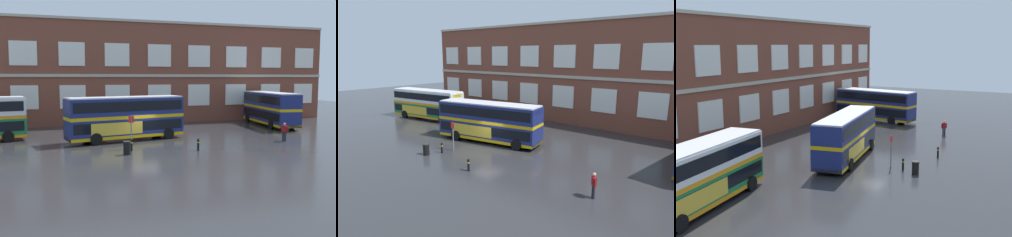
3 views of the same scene
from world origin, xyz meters
TOP-DOWN VIEW (x-y plane):
  - ground_plane at (0.00, 2.00)m, footprint 120.00×120.00m
  - brick_terminal_building at (2.76, 17.98)m, footprint 54.08×8.19m
  - double_decker_middle at (-1.41, 1.71)m, footprint 11.29×4.63m
  - double_decker_far at (17.63, 7.53)m, footprint 4.07×11.25m
  - waiting_passenger at (12.37, -3.26)m, footprint 0.47×0.57m
  - bus_stand_flag at (-1.85, -2.66)m, footprint 0.44×0.10m
  - station_litter_bin at (-2.72, -5.08)m, footprint 0.60×0.60m
  - safety_bollard_west at (-2.10, -3.82)m, footprint 0.19×0.19m
  - safety_bollard_east at (3.04, -5.24)m, footprint 0.19×0.19m

SIDE VIEW (x-z plane):
  - ground_plane at x=0.00m, z-range 0.00..0.00m
  - safety_bollard_west at x=-2.10m, z-range 0.02..0.97m
  - safety_bollard_east at x=3.04m, z-range 0.02..0.97m
  - station_litter_bin at x=-2.72m, z-range 0.01..1.04m
  - waiting_passenger at x=12.37m, z-range 0.08..1.78m
  - bus_stand_flag at x=-1.85m, z-range 0.29..2.99m
  - double_decker_middle at x=-1.41m, z-range 0.11..4.18m
  - double_decker_far at x=17.63m, z-range 0.11..4.18m
  - brick_terminal_building at x=2.76m, z-range -0.15..12.82m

